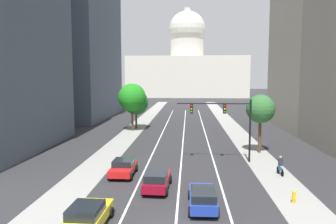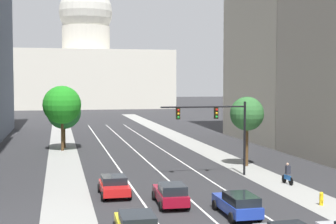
{
  "view_description": "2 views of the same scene",
  "coord_description": "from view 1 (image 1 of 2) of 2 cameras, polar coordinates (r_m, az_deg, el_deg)",
  "views": [
    {
      "loc": [
        0.69,
        -17.3,
        8.63
      ],
      "look_at": [
        -1.87,
        24.33,
        4.29
      ],
      "focal_mm": 35.48,
      "sensor_mm": 36.0,
      "label": 1
    },
    {
      "loc": [
        -8.84,
        -24.08,
        8.12
      ],
      "look_at": [
        2.58,
        27.48,
        4.93
      ],
      "focal_mm": 53.24,
      "sensor_mm": 36.0,
      "label": 2
    }
  ],
  "objects": [
    {
      "name": "fire_hydrant",
      "position": [
        25.12,
        20.86,
        -13.43
      ],
      "size": [
        0.26,
        0.35,
        0.91
      ],
      "color": "yellow",
      "rests_on": "ground"
    },
    {
      "name": "car_yellow",
      "position": [
        20.38,
        -13.61,
        -16.88
      ],
      "size": [
        2.17,
        4.37,
        1.52
      ],
      "rotation": [
        0.0,
        0.0,
        1.55
      ],
      "color": "yellow",
      "rests_on": "ground"
    },
    {
      "name": "car_blue",
      "position": [
        22.65,
        5.98,
        -14.37
      ],
      "size": [
        1.94,
        4.5,
        1.48
      ],
      "rotation": [
        0.0,
        0.0,
        1.58
      ],
      "color": "#1E389E",
      "rests_on": "ground"
    },
    {
      "name": "capitol_building",
      "position": [
        151.7,
        3.28,
        7.6
      ],
      "size": [
        52.47,
        23.55,
        39.42
      ],
      "color": "beige",
      "rests_on": "ground"
    },
    {
      "name": "street_tree_near_left",
      "position": [
        56.37,
        -5.51,
        1.63
      ],
      "size": [
        4.18,
        4.18,
        6.52
      ],
      "color": "#51381E",
      "rests_on": "ground"
    },
    {
      "name": "lane_stripe_center",
      "position": [
        43.17,
        2.55,
        -5.58
      ],
      "size": [
        0.16,
        90.0,
        0.01
      ],
      "primitive_type": "cube",
      "color": "white",
      "rests_on": "ground"
    },
    {
      "name": "lane_stripe_left",
      "position": [
        43.36,
        -1.89,
        -5.53
      ],
      "size": [
        0.16,
        90.0,
        0.01
      ],
      "primitive_type": "cube",
      "color": "white",
      "rests_on": "ground"
    },
    {
      "name": "office_tower_far_left",
      "position": [
        76.81,
        -18.41,
        13.62
      ],
      "size": [
        22.44,
        28.1,
        38.49
      ],
      "color": "#4C5666",
      "rests_on": "ground"
    },
    {
      "name": "street_tree_mid_left",
      "position": [
        53.92,
        -6.18,
        2.49
      ],
      "size": [
        4.5,
        4.5,
        7.68
      ],
      "color": "#51381E",
      "rests_on": "ground"
    },
    {
      "name": "car_crimson",
      "position": [
        26.0,
        -1.9,
        -11.61
      ],
      "size": [
        2.1,
        4.48,
        1.54
      ],
      "rotation": [
        0.0,
        0.0,
        1.53
      ],
      "color": "maroon",
      "rests_on": "ground"
    },
    {
      "name": "ground_plane",
      "position": [
        57.95,
        2.8,
        -2.63
      ],
      "size": [
        400.0,
        400.0,
        0.0
      ],
      "primitive_type": "plane",
      "color": "#2B2B2D"
    },
    {
      "name": "cyclist",
      "position": [
        31.42,
        18.75,
        -8.71
      ],
      "size": [
        0.38,
        1.7,
        1.72
      ],
      "rotation": [
        0.0,
        0.0,
        1.65
      ],
      "color": "black",
      "rests_on": "ground"
    },
    {
      "name": "street_tree_mid_right",
      "position": [
        39.21,
        15.6,
        0.48
      ],
      "size": [
        3.28,
        3.28,
        6.72
      ],
      "color": "#51381E",
      "rests_on": "ground"
    },
    {
      "name": "sidewalk_right",
      "position": [
        53.55,
        11.69,
        -3.45
      ],
      "size": [
        3.3,
        130.0,
        0.01
      ],
      "primitive_type": "cube",
      "color": "gray",
      "rests_on": "ground"
    },
    {
      "name": "car_red",
      "position": [
        29.93,
        -7.68,
        -9.39
      ],
      "size": [
        2.1,
        4.03,
        1.42
      ],
      "rotation": [
        0.0,
        0.0,
        1.57
      ],
      "color": "red",
      "rests_on": "ground"
    },
    {
      "name": "sidewalk_left",
      "position": [
        53.77,
        -6.19,
        -3.32
      ],
      "size": [
        3.3,
        130.0,
        0.01
      ],
      "primitive_type": "cube",
      "color": "gray",
      "rests_on": "ground"
    },
    {
      "name": "lane_stripe_right",
      "position": [
        43.25,
        7.0,
        -5.6
      ],
      "size": [
        0.16,
        90.0,
        0.01
      ],
      "primitive_type": "cube",
      "color": "white",
      "rests_on": "ground"
    },
    {
      "name": "traffic_signal_mast",
      "position": [
        34.25,
        10.04,
        -0.8
      ],
      "size": [
        7.55,
        0.39,
        6.44
      ],
      "color": "black",
      "rests_on": "ground"
    }
  ]
}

